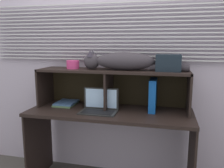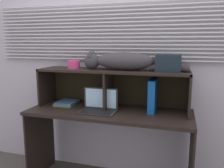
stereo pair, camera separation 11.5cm
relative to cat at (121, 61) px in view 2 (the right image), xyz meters
name	(u,v)px [view 2 (the right image)]	position (x,y,z in m)	size (l,w,h in m)	color
back_panel_with_blinds	(118,58)	(-0.09, 0.22, 0.01)	(4.40, 0.08, 2.50)	#BBACC0
desk	(109,126)	(-0.09, -0.11, -0.61)	(1.56, 0.57, 0.78)	black
hutch_shelf_unit	(113,80)	(-0.10, 0.03, -0.19)	(1.46, 0.34, 0.38)	black
cat	(121,61)	(0.00, 0.00, 0.00)	(1.00, 0.19, 0.19)	#383137
laptop	(99,107)	(-0.18, -0.15, -0.42)	(0.34, 0.21, 0.21)	black
binder_upright	(153,95)	(0.31, 0.00, -0.31)	(0.06, 0.25, 0.30)	#10489B
book_stack	(67,103)	(-0.58, 0.00, -0.45)	(0.20, 0.25, 0.03)	#4F6E46
small_basket	(74,64)	(-0.50, 0.00, -0.04)	(0.13, 0.13, 0.08)	#D53A7A
storage_box	(168,63)	(0.44, 0.00, -0.01)	(0.22, 0.16, 0.15)	black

